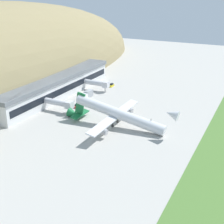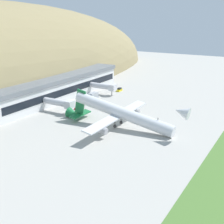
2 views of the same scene
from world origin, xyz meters
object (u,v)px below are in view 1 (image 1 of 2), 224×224
at_px(cargo_airplane, 117,114).
at_px(service_car_0, 77,106).
at_px(jetway_1, 98,83).
at_px(terminal_building, 51,84).
at_px(jetway_0, 60,103).
at_px(service_car_1, 111,85).
at_px(traffic_cone_0, 73,114).
at_px(box_truck, 87,94).

bearing_deg(cargo_airplane, service_car_0, 66.70).
xyz_separation_m(jetway_1, service_car_0, (-25.29, -3.38, -3.41)).
relative_size(terminal_building, jetway_0, 5.76).
height_order(jetway_0, service_car_1, jetway_0).
xyz_separation_m(terminal_building, service_car_0, (-8.21, -20.18, -5.43)).
distance_m(terminal_building, jetway_1, 24.05).
bearing_deg(jetway_1, traffic_cone_0, -168.66).
height_order(jetway_1, cargo_airplane, cargo_airplane).
bearing_deg(terminal_building, jetway_0, -134.09).
height_order(jetway_1, box_truck, jetway_1).
xyz_separation_m(jetway_0, cargo_airplane, (-2.74, -28.55, 1.02)).
height_order(jetway_1, traffic_cone_0, jetway_1).
height_order(cargo_airplane, service_car_0, cargo_airplane).
bearing_deg(jetway_0, service_car_0, -22.19).
xyz_separation_m(jetway_1, service_car_1, (9.79, -2.90, -3.31)).
bearing_deg(terminal_building, box_truck, -73.38).
height_order(cargo_airplane, box_truck, cargo_airplane).
relative_size(jetway_0, jetway_1, 1.01).
distance_m(terminal_building, cargo_airplane, 49.27).
height_order(service_car_1, traffic_cone_0, service_car_1).
bearing_deg(jetway_1, jetway_0, -179.89).
relative_size(terminal_building, cargo_airplane, 1.73).
height_order(jetway_0, jetway_1, same).
distance_m(jetway_0, jetway_1, 33.42).
relative_size(jetway_0, traffic_cone_0, 24.20).
bearing_deg(jetway_0, terminal_building, 45.91).
bearing_deg(box_truck, terminal_building, 106.62).
distance_m(box_truck, traffic_cone_0, 23.28).
bearing_deg(cargo_airplane, jetway_0, 84.51).
bearing_deg(jetway_0, service_car_1, -3.76).
bearing_deg(cargo_airplane, service_car_1, 29.22).
xyz_separation_m(jetway_0, service_car_0, (8.12, -3.31, -3.41)).
distance_m(terminal_building, service_car_0, 22.45).
bearing_deg(traffic_cone_0, service_car_1, 5.15).
xyz_separation_m(terminal_building, jetway_1, (17.08, -16.81, -2.02)).
relative_size(cargo_airplane, box_truck, 6.30).
relative_size(service_car_0, box_truck, 0.60).
distance_m(cargo_airplane, service_car_0, 27.83).
distance_m(terminal_building, traffic_cone_0, 29.81).
relative_size(terminal_building, jetway_1, 5.81).
bearing_deg(service_car_1, jetway_0, 176.24).
relative_size(cargo_airplane, service_car_0, 10.56).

